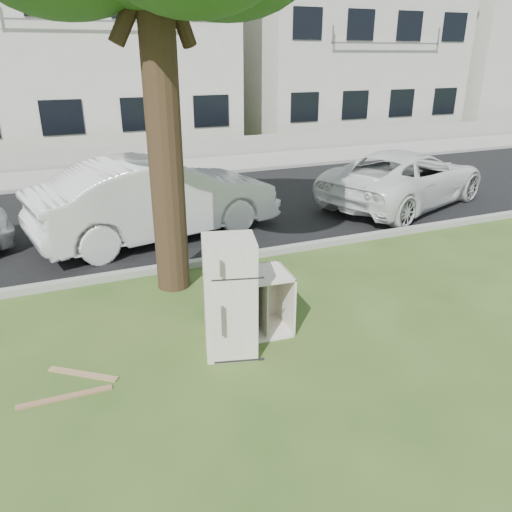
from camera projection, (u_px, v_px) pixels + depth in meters
name	position (u px, v px, depth m)	size (l,w,h in m)	color
ground	(233.00, 331.00, 7.08)	(120.00, 120.00, 0.00)	#304C1B
road	(148.00, 215.00, 12.20)	(120.00, 7.00, 0.01)	black
kerb_near	(187.00, 268.00, 9.17)	(120.00, 0.18, 0.12)	gray
kerb_far	(124.00, 183.00, 15.24)	(120.00, 0.18, 0.12)	gray
sidewalk	(117.00, 173.00, 16.48)	(120.00, 2.80, 0.01)	gray
low_wall	(109.00, 155.00, 17.71)	(120.00, 0.15, 0.70)	gray
townhouse_center	(84.00, 53.00, 20.64)	(11.22, 8.16, 7.44)	beige
townhouse_right	(334.00, 59.00, 25.07)	(10.20, 8.16, 6.84)	beige
fridge	(230.00, 297.00, 6.32)	(0.65, 0.60, 1.57)	silver
cabinet	(249.00, 304.00, 6.90)	(1.13, 0.70, 0.88)	beige
plank_a	(65.00, 397.00, 5.69)	(1.04, 0.09, 0.02)	#8E6445
plank_b	(83.00, 374.00, 6.10)	(0.92, 0.09, 0.02)	#9A7850
car_center	(157.00, 198.00, 10.43)	(1.80, 5.15, 1.70)	silver
car_right	(405.00, 178.00, 12.81)	(2.33, 5.05, 1.40)	white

